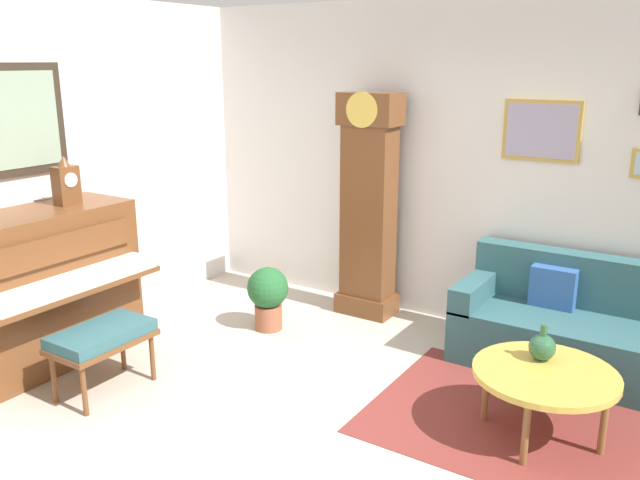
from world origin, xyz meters
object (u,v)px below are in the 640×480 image
couch (587,331)px  mantel_clock (66,183)px  coffee_table (545,376)px  green_jug (542,347)px  grandfather_clock (368,212)px  potted_plant (268,294)px  piano_bench (102,338)px  piano (42,288)px

couch → mantel_clock: mantel_clock is taller
coffee_table → green_jug: 0.20m
grandfather_clock → potted_plant: (-0.54, -0.81, -0.64)m
piano_bench → mantel_clock: bearing=153.1°
piano → potted_plant: piano is taller
grandfather_clock → piano: bearing=-125.1°
couch → mantel_clock: (-3.54, -1.83, 1.06)m
piano → grandfather_clock: (1.58, 2.26, 0.36)m
grandfather_clock → potted_plant: 1.17m
potted_plant → couch: bearing=15.3°
piano → piano_bench: bearing=-5.8°
grandfather_clock → potted_plant: bearing=-123.6°
grandfather_clock → mantel_clock: 2.55m
grandfather_clock → mantel_clock: bearing=-129.0°
piano_bench → grandfather_clock: grandfather_clock is taller
couch → green_jug: size_ratio=7.92×
piano_bench → coffee_table: 2.97m
mantel_clock → grandfather_clock: bearing=51.0°
potted_plant → green_jug: bearing=-6.9°
grandfather_clock → green_jug: 2.21m
couch → mantel_clock: size_ratio=5.00×
piano_bench → grandfather_clock: bearing=70.3°
couch → coffee_table: 1.12m
piano_bench → potted_plant: (0.30, 1.52, -0.08)m
coffee_table → piano: bearing=-163.9°
mantel_clock → piano_bench: bearing=-26.9°
green_jug → potted_plant: (-2.40, 0.29, -0.21)m
grandfather_clock → mantel_clock: (-1.58, -1.96, 0.41)m
piano → coffee_table: piano is taller
piano_bench → mantel_clock: mantel_clock is taller
piano → green_jug: 3.64m
green_jug → potted_plant: green_jug is taller
piano_bench → couch: couch is taller
grandfather_clock → coffee_table: bearing=-32.8°
piano_bench → coffee_table: (2.77, 1.09, 0.01)m
couch → coffee_table: couch is taller
potted_plant → coffee_table: bearing=-10.0°
couch → green_jug: couch is taller
green_jug → potted_plant: size_ratio=0.43×
coffee_table → couch: bearing=88.3°
couch → green_jug: (-0.10, -0.97, 0.22)m
green_jug → mantel_clock: bearing=-166.1°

